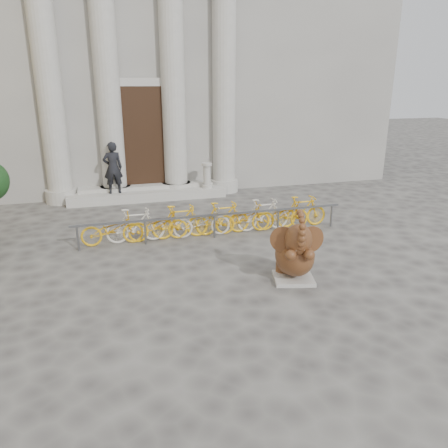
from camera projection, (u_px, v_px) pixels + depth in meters
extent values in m
plane|color=#474442|center=(204.00, 318.00, 8.48)|extent=(80.00, 80.00, 0.00)
cube|color=gray|center=(127.00, 45.00, 20.32)|extent=(22.00, 10.00, 12.00)
cube|color=black|center=(143.00, 138.00, 16.83)|extent=(2.40, 0.16, 4.00)
cylinder|color=#A8A59E|center=(49.00, 92.00, 15.36)|extent=(0.90, 0.90, 8.00)
cylinder|color=#A8A59E|center=(108.00, 92.00, 15.88)|extent=(0.90, 0.90, 8.00)
cylinder|color=#A8A59E|center=(173.00, 92.00, 16.50)|extent=(0.90, 0.90, 8.00)
cylinder|color=#A8A59E|center=(224.00, 91.00, 17.02)|extent=(0.90, 0.90, 8.00)
cube|color=#A8A59E|center=(148.00, 194.00, 17.01)|extent=(6.00, 1.20, 0.36)
cube|color=#A8A59E|center=(293.00, 278.00, 10.06)|extent=(1.06, 1.00, 0.09)
ellipsoid|color=black|center=(293.00, 263.00, 10.15)|extent=(0.90, 0.88, 0.57)
ellipsoid|color=black|center=(295.00, 255.00, 9.90)|extent=(1.09, 1.25, 0.93)
cylinder|color=black|center=(281.00, 267.00, 10.30)|extent=(0.33, 0.33, 0.23)
cylinder|color=black|center=(302.00, 266.00, 10.31)|extent=(0.33, 0.33, 0.23)
cylinder|color=black|center=(289.00, 254.00, 9.50)|extent=(0.34, 0.57, 0.36)
cylinder|color=black|center=(307.00, 254.00, 9.51)|extent=(0.34, 0.57, 0.36)
ellipsoid|color=black|center=(298.00, 240.00, 9.44)|extent=(0.73, 0.70, 0.71)
cylinder|color=black|center=(284.00, 240.00, 9.55)|extent=(0.54, 0.36, 0.61)
cylinder|color=black|center=(311.00, 239.00, 9.56)|extent=(0.61, 0.08, 0.61)
cone|color=beige|center=(295.00, 249.00, 9.32)|extent=(0.06, 0.20, 0.10)
cone|color=beige|center=(305.00, 249.00, 9.32)|extent=(0.15, 0.21, 0.10)
cube|color=slate|center=(214.00, 215.00, 12.60)|extent=(8.00, 0.06, 0.06)
cylinder|color=slate|center=(78.00, 239.00, 11.72)|extent=(0.06, 0.06, 0.70)
cylinder|color=slate|center=(145.00, 232.00, 12.19)|extent=(0.06, 0.06, 0.70)
cylinder|color=slate|center=(214.00, 226.00, 12.71)|extent=(0.06, 0.06, 0.70)
cylinder|color=slate|center=(278.00, 221.00, 13.23)|extent=(0.06, 0.06, 0.70)
cylinder|color=slate|center=(331.00, 216.00, 13.70)|extent=(0.06, 0.06, 0.70)
imported|color=yellow|center=(112.00, 227.00, 12.14)|extent=(1.70, 0.50, 1.00)
imported|color=beige|center=(135.00, 225.00, 12.31)|extent=(1.66, 0.47, 1.00)
imported|color=yellow|center=(158.00, 224.00, 12.48)|extent=(1.70, 0.50, 1.00)
imported|color=yellow|center=(180.00, 222.00, 12.64)|extent=(1.66, 0.47, 1.00)
imported|color=beige|center=(202.00, 220.00, 12.81)|extent=(1.70, 0.50, 1.00)
imported|color=yellow|center=(223.00, 218.00, 12.98)|extent=(1.66, 0.47, 1.00)
imported|color=yellow|center=(243.00, 216.00, 13.14)|extent=(1.70, 0.50, 1.00)
imported|color=beige|center=(263.00, 215.00, 13.31)|extent=(1.66, 0.47, 1.00)
imported|color=yellow|center=(283.00, 213.00, 13.48)|extent=(1.70, 0.50, 1.00)
imported|color=yellow|center=(301.00, 211.00, 13.65)|extent=(1.66, 0.47, 1.00)
imported|color=black|center=(113.00, 168.00, 16.16)|extent=(0.73, 0.51, 1.92)
cylinder|color=#A8A59E|center=(207.00, 186.00, 17.26)|extent=(0.40, 0.40, 0.12)
cylinder|color=#A8A59E|center=(207.00, 176.00, 17.14)|extent=(0.28, 0.28, 0.91)
cylinder|color=#A8A59E|center=(207.00, 164.00, 16.99)|extent=(0.40, 0.40, 0.10)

